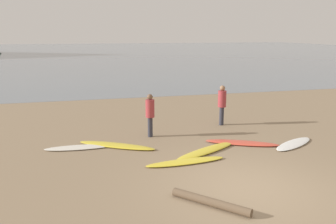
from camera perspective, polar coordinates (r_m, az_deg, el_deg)
The scene contains 11 objects.
ground_plane at distance 17.88m, azimuth -1.80°, elevation 0.70°, with size 120.00×120.00×0.20m, color #8C7559.
ocean_water at distance 69.74m, azimuth -11.45°, elevation 9.56°, with size 140.00×100.00×0.01m, color slate.
surfboard_0 at distance 11.71m, azimuth -14.20°, elevation -5.57°, with size 2.16×0.51×0.07m, color silver.
surfboard_1 at distance 11.63m, azimuth -8.35°, elevation -5.38°, with size 2.68×0.50×0.09m, color yellow.
surfboard_2 at distance 10.15m, azimuth 2.85°, elevation -8.04°, with size 2.36×0.45×0.08m, color yellow.
surfboard_3 at distance 11.09m, azimuth 6.31°, elevation -6.21°, with size 2.62×0.47×0.10m, color yellow.
surfboard_4 at distance 12.03m, azimuth 11.89°, elevation -4.91°, with size 2.41×0.53×0.09m, color #D84C38.
surfboard_5 at distance 12.43m, azimuth 19.69°, elevation -4.87°, with size 2.03×0.56×0.06m, color white.
person_0 at distance 14.13m, azimuth 8.74°, elevation 1.63°, with size 0.32×0.32×1.60m.
person_1 at distance 12.39m, azimuth -2.93°, elevation 0.04°, with size 0.31×0.31×1.54m.
driftwood_log at distance 7.84m, azimuth 6.89°, elevation -14.25°, with size 0.18×0.18×1.83m, color brown.
Camera 1 is at (-3.81, -7.06, 3.65)m, focal length 37.64 mm.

